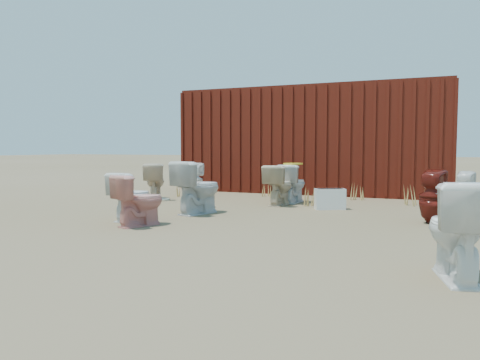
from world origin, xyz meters
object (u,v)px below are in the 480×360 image
at_px(toilet_front_a, 131,196).
at_px(toilet_back_e, 465,191).
at_px(shipping_container, 316,141).
at_px(toilet_front_e, 457,230).
at_px(toilet_front_pink, 139,200).
at_px(toilet_back_yellowlid, 293,184).
at_px(toilet_front_maroon, 432,197).
at_px(toilet_back_a, 195,180).
at_px(toilet_back_beige_left, 155,181).
at_px(toilet_back_beige_right, 279,185).
at_px(toilet_front_c, 198,187).
at_px(loose_tank, 330,199).

relative_size(toilet_front_a, toilet_back_e, 1.05).
bearing_deg(shipping_container, toilet_front_e, -67.48).
height_order(shipping_container, toilet_front_pink, shipping_container).
height_order(toilet_back_yellowlid, toilet_back_e, toilet_back_yellowlid).
bearing_deg(toilet_front_maroon, toilet_back_a, -4.64).
height_order(toilet_back_beige_left, toilet_back_beige_right, toilet_back_beige_right).
distance_m(toilet_front_maroon, toilet_back_beige_right, 2.80).
bearing_deg(toilet_back_beige_left, toilet_front_c, 112.51).
distance_m(toilet_front_maroon, toilet_back_a, 4.87).
xyz_separation_m(toilet_front_maroon, toilet_back_beige_left, (-5.18, 1.04, -0.01)).
relative_size(toilet_front_maroon, loose_tank, 1.48).
bearing_deg(toilet_back_a, shipping_container, -138.94).
bearing_deg(loose_tank, toilet_front_maroon, -56.03).
bearing_deg(toilet_front_c, toilet_back_e, -137.23).
relative_size(toilet_front_e, toilet_back_beige_right, 1.09).
bearing_deg(toilet_back_a, toilet_back_beige_right, 153.54).
bearing_deg(toilet_back_a, toilet_front_maroon, 148.35).
xyz_separation_m(toilet_back_beige_left, toilet_back_yellowlid, (2.72, 0.55, 0.00)).
relative_size(toilet_front_c, toilet_front_maroon, 1.12).
bearing_deg(toilet_back_e, toilet_front_pink, 54.14).
relative_size(toilet_front_pink, toilet_front_e, 0.87).
xyz_separation_m(toilet_front_a, toilet_back_yellowlid, (1.48, 2.98, 0.02)).
bearing_deg(toilet_back_a, loose_tank, 154.07).
height_order(toilet_front_c, toilet_back_yellowlid, toilet_front_c).
height_order(toilet_front_a, toilet_front_maroon, toilet_front_maroon).
height_order(toilet_front_c, toilet_back_a, toilet_front_c).
xyz_separation_m(toilet_front_pink, toilet_back_beige_right, (0.98, 2.87, 0.02)).
bearing_deg(toilet_front_e, toilet_back_yellowlid, -72.50).
distance_m(toilet_back_yellowlid, loose_tank, 1.12).
bearing_deg(toilet_back_beige_right, toilet_back_beige_left, 5.59).
bearing_deg(loose_tank, toilet_back_beige_left, 151.04).
relative_size(shipping_container, toilet_front_a, 8.73).
distance_m(shipping_container, toilet_back_a, 3.29).
height_order(toilet_front_maroon, toilet_back_e, toilet_front_maroon).
bearing_deg(toilet_front_e, toilet_front_maroon, -98.94).
xyz_separation_m(toilet_back_a, toilet_back_yellowlid, (2.12, -0.05, 0.00)).
bearing_deg(toilet_front_maroon, toilet_front_c, 22.36).
height_order(toilet_back_a, loose_tank, toilet_back_a).
xyz_separation_m(shipping_container, toilet_back_yellowlid, (0.21, -2.59, -0.84)).
relative_size(toilet_back_beige_left, loose_tank, 1.44).
height_order(toilet_front_maroon, toilet_back_beige_left, toilet_front_maroon).
xyz_separation_m(toilet_front_e, toilet_back_beige_left, (-5.43, 3.90, -0.03)).
bearing_deg(toilet_back_e, shipping_container, -25.30).
xyz_separation_m(toilet_back_a, toilet_back_beige_right, (2.02, -0.52, 0.00)).
bearing_deg(toilet_back_a, toilet_back_beige_left, 33.32).
relative_size(toilet_front_pink, toilet_back_beige_right, 0.95).
bearing_deg(toilet_front_maroon, toilet_front_a, 34.48).
relative_size(toilet_front_c, toilet_back_e, 1.27).
xyz_separation_m(toilet_front_e, toilet_back_a, (-4.83, 4.50, -0.03)).
bearing_deg(toilet_back_beige_left, toilet_front_a, 88.96).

